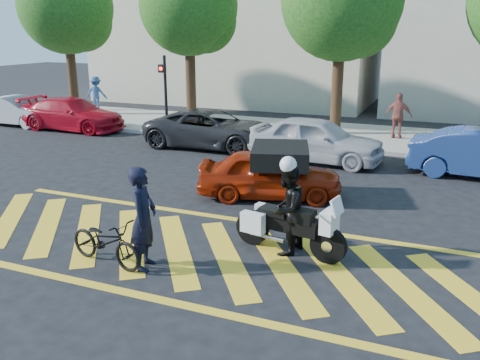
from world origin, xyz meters
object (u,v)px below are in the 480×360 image
at_px(officer_moto, 287,209).
at_px(parked_mid_right, 316,139).
at_px(officer_bike, 143,219).
at_px(red_convertible, 270,174).
at_px(bicycle, 106,242).
at_px(police_motorcycle, 287,225).
at_px(parked_mid_left, 212,129).
at_px(parked_left, 73,114).
at_px(parked_far_left, 17,111).

distance_m(officer_moto, parked_mid_right, 7.27).
xyz_separation_m(officer_bike, red_convertible, (0.78, 4.70, -0.33)).
xyz_separation_m(bicycle, red_convertible, (1.53, 4.86, 0.18)).
distance_m(officer_bike, officer_moto, 2.72).
distance_m(officer_bike, police_motorcycle, 2.76).
bearing_deg(parked_mid_left, parked_left, 82.85).
distance_m(parked_mid_left, parked_mid_right, 4.09).
xyz_separation_m(parked_far_left, parked_mid_right, (14.09, -1.29, 0.10)).
distance_m(officer_bike, bicycle, 0.92).
xyz_separation_m(officer_bike, police_motorcycle, (2.21, 1.61, -0.39)).
bearing_deg(red_convertible, parked_far_left, 52.05).
relative_size(parked_far_left, parked_mid_right, 0.90).
bearing_deg(parked_left, officer_moto, -125.38).
bearing_deg(officer_moto, red_convertible, -145.02).
height_order(officer_moto, red_convertible, officer_moto).
height_order(officer_bike, parked_mid_left, officer_bike).
xyz_separation_m(officer_bike, parked_left, (-10.09, 10.17, -0.28)).
distance_m(parked_far_left, parked_mid_left, 10.07).
relative_size(officer_bike, parked_mid_right, 0.44).
bearing_deg(officer_moto, parked_left, -114.44).
bearing_deg(parked_mid_right, police_motorcycle, -166.56).
bearing_deg(parked_far_left, officer_bike, -125.64).
distance_m(officer_bike, parked_far_left, 16.53).
distance_m(parked_far_left, parked_left, 3.03).
bearing_deg(parked_mid_left, red_convertible, -141.16).
height_order(officer_bike, red_convertible, officer_bike).
bearing_deg(bicycle, parked_left, 52.86).
bearing_deg(parked_left, bicycle, -138.35).
distance_m(bicycle, red_convertible, 5.09).
xyz_separation_m(police_motorcycle, parked_far_left, (-15.32, 8.45, 0.09)).
height_order(officer_moto, parked_mid_right, officer_moto).
bearing_deg(officer_moto, parked_far_left, -108.47).
distance_m(bicycle, parked_mid_left, 9.81).
height_order(officer_bike, police_motorcycle, officer_bike).
height_order(parked_left, parked_mid_right, parked_mid_right).
bearing_deg(parked_mid_left, officer_moto, -146.54).
relative_size(bicycle, police_motorcycle, 0.73).
height_order(officer_bike, parked_far_left, officer_bike).
bearing_deg(officer_moto, bicycle, -48.69).
relative_size(officer_bike, bicycle, 1.12).
bearing_deg(police_motorcycle, officer_bike, -133.50).
bearing_deg(parked_mid_right, parked_far_left, 88.41).
distance_m(bicycle, parked_mid_right, 9.09).
relative_size(parked_far_left, parked_left, 0.84).
relative_size(bicycle, parked_mid_right, 0.39).
height_order(red_convertible, parked_mid_left, parked_mid_left).
relative_size(officer_bike, red_convertible, 0.52).
distance_m(police_motorcycle, red_convertible, 3.41).
xyz_separation_m(parked_left, parked_mid_right, (11.06, -1.40, 0.06)).
bearing_deg(parked_far_left, bicycle, -127.71).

